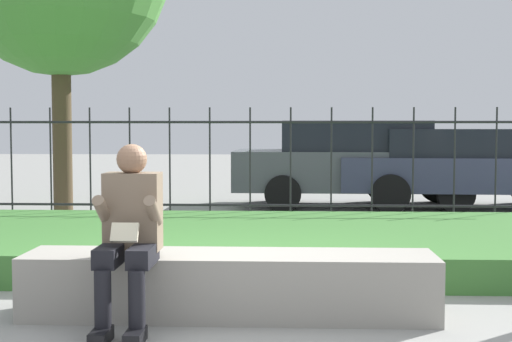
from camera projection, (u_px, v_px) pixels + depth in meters
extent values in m
plane|color=gray|center=(219.00, 316.00, 5.19)|extent=(60.00, 60.00, 0.00)
cube|color=gray|center=(229.00, 285.00, 5.17)|extent=(2.98, 0.59, 0.46)
cube|color=slate|center=(229.00, 311.00, 5.19)|extent=(2.86, 0.54, 0.08)
cube|color=black|center=(101.00, 337.00, 4.53)|extent=(0.11, 0.26, 0.09)
cylinder|color=black|center=(103.00, 299.00, 4.57)|extent=(0.11, 0.11, 0.37)
cube|color=black|center=(110.00, 255.00, 4.77)|extent=(0.15, 0.42, 0.13)
cube|color=black|center=(135.00, 337.00, 4.52)|extent=(0.11, 0.26, 0.09)
cylinder|color=black|center=(137.00, 299.00, 4.56)|extent=(0.11, 0.11, 0.37)
cube|color=black|center=(143.00, 255.00, 4.76)|extent=(0.15, 0.42, 0.13)
cube|color=#7A6651|center=(133.00, 211.00, 4.95)|extent=(0.38, 0.24, 0.54)
sphere|color=#8C664C|center=(132.00, 159.00, 4.91)|extent=(0.21, 0.21, 0.21)
cylinder|color=#7A6651|center=(103.00, 211.00, 4.80)|extent=(0.08, 0.29, 0.24)
cylinder|color=#7A6651|center=(153.00, 211.00, 4.79)|extent=(0.08, 0.29, 0.24)
cube|color=beige|center=(125.00, 233.00, 4.70)|extent=(0.18, 0.09, 0.13)
cube|color=#3D7533|center=(240.00, 243.00, 7.51)|extent=(10.10, 3.27, 0.30)
cylinder|color=#232326|center=(250.00, 205.00, 9.53)|extent=(8.10, 0.03, 0.03)
cylinder|color=#232326|center=(250.00, 122.00, 9.46)|extent=(8.10, 0.03, 0.03)
cylinder|color=#232326|center=(12.00, 168.00, 9.64)|extent=(0.02, 0.02, 1.63)
cylinder|color=#232326|center=(51.00, 168.00, 9.62)|extent=(0.02, 0.02, 1.63)
cylinder|color=#232326|center=(90.00, 168.00, 9.60)|extent=(0.02, 0.02, 1.63)
cylinder|color=#232326|center=(130.00, 168.00, 9.57)|extent=(0.02, 0.02, 1.63)
cylinder|color=#232326|center=(170.00, 168.00, 9.55)|extent=(0.02, 0.02, 1.63)
cylinder|color=#232326|center=(210.00, 169.00, 9.53)|extent=(0.02, 0.02, 1.63)
cylinder|color=#232326|center=(250.00, 169.00, 9.50)|extent=(0.02, 0.02, 1.63)
cylinder|color=#232326|center=(291.00, 169.00, 9.48)|extent=(0.02, 0.02, 1.63)
cylinder|color=#232326|center=(331.00, 169.00, 9.46)|extent=(0.02, 0.02, 1.63)
cylinder|color=#232326|center=(372.00, 169.00, 9.43)|extent=(0.02, 0.02, 1.63)
cylinder|color=#232326|center=(413.00, 169.00, 9.41)|extent=(0.02, 0.02, 1.63)
cylinder|color=#232326|center=(454.00, 169.00, 9.39)|extent=(0.02, 0.02, 1.63)
cylinder|color=#232326|center=(496.00, 169.00, 9.36)|extent=(0.02, 0.02, 1.63)
cube|color=#383D56|center=(463.00, 173.00, 12.03)|extent=(4.24, 2.06, 0.57)
cube|color=black|center=(454.00, 143.00, 12.01)|extent=(2.37, 1.73, 0.46)
cylinder|color=black|center=(391.00, 194.00, 11.30)|extent=(0.64, 0.24, 0.63)
cylinder|color=black|center=(383.00, 185.00, 13.06)|extent=(0.64, 0.24, 0.63)
cube|color=#4C5156|center=(364.00, 170.00, 12.25)|extent=(4.49, 1.79, 0.67)
cube|color=black|center=(354.00, 136.00, 12.22)|extent=(2.48, 1.54, 0.51)
cylinder|color=black|center=(456.00, 194.00, 11.35)|extent=(0.60, 0.21, 0.60)
cylinder|color=black|center=(436.00, 186.00, 13.01)|extent=(0.60, 0.21, 0.60)
cylinder|color=black|center=(283.00, 193.00, 11.53)|extent=(0.60, 0.21, 0.60)
cylinder|color=black|center=(285.00, 185.00, 13.19)|extent=(0.60, 0.21, 0.60)
cylinder|color=#4C3D28|center=(62.00, 123.00, 10.63)|extent=(0.28, 0.28, 2.86)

